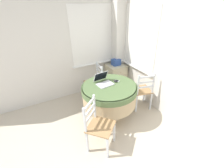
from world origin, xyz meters
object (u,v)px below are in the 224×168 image
(dining_chair_near_back_window, at_px, (95,82))
(corner_cabinet, at_px, (116,76))
(laptop, at_px, (104,81))
(storage_box, at_px, (116,62))
(round_dining_table, at_px, (109,93))
(dining_chair_camera_near, at_px, (98,126))
(dining_chair_near_right_window, at_px, (142,91))
(computer_mouse, at_px, (115,81))
(cell_phone, at_px, (117,81))

(dining_chair_near_back_window, relative_size, corner_cabinet, 1.32)
(laptop, xyz_separation_m, storage_box, (0.86, 0.90, -0.04))
(round_dining_table, distance_m, laptop, 0.28)
(round_dining_table, bearing_deg, storage_box, 52.11)
(laptop, bearing_deg, storage_box, 46.29)
(laptop, relative_size, dining_chair_camera_near, 0.38)
(laptop, height_order, storage_box, laptop)
(dining_chair_near_right_window, distance_m, dining_chair_camera_near, 1.43)
(dining_chair_near_back_window, height_order, dining_chair_camera_near, same)
(corner_cabinet, height_order, storage_box, storage_box)
(corner_cabinet, bearing_deg, laptop, -133.91)
(computer_mouse, xyz_separation_m, dining_chair_near_right_window, (0.62, -0.17, -0.34))
(laptop, bearing_deg, dining_chair_near_back_window, 81.07)
(dining_chair_camera_near, bearing_deg, dining_chair_near_back_window, 66.96)
(dining_chair_camera_near, bearing_deg, round_dining_table, 46.98)
(cell_phone, bearing_deg, dining_chair_near_right_window, -18.84)
(computer_mouse, bearing_deg, laptop, 164.95)
(computer_mouse, height_order, corner_cabinet, computer_mouse)
(laptop, height_order, corner_cabinet, laptop)
(computer_mouse, height_order, dining_chair_near_right_window, dining_chair_near_right_window)
(dining_chair_camera_near, xyz_separation_m, storage_box, (1.34, 1.61, 0.33))
(round_dining_table, bearing_deg, corner_cabinet, 51.91)
(dining_chair_near_right_window, height_order, corner_cabinet, dining_chair_near_right_window)
(round_dining_table, relative_size, dining_chair_near_back_window, 1.21)
(computer_mouse, xyz_separation_m, cell_phone, (0.06, 0.02, -0.02))
(cell_phone, xyz_separation_m, storage_box, (0.56, 0.94, 0.00))
(cell_phone, relative_size, storage_box, 0.55)
(round_dining_table, xyz_separation_m, cell_phone, (0.23, 0.08, 0.19))
(dining_chair_near_right_window, xyz_separation_m, dining_chair_camera_near, (-1.34, -0.48, 0.00))
(round_dining_table, relative_size, cell_phone, 9.49)
(laptop, bearing_deg, computer_mouse, -15.05)
(dining_chair_near_right_window, xyz_separation_m, storage_box, (0.00, 1.13, 0.33))
(laptop, relative_size, storage_box, 1.63)
(cell_phone, height_order, dining_chair_near_back_window, dining_chair_near_back_window)
(dining_chair_near_right_window, height_order, dining_chair_camera_near, same)
(cell_phone, bearing_deg, computer_mouse, -157.36)
(cell_phone, distance_m, corner_cabinet, 1.18)
(computer_mouse, xyz_separation_m, dining_chair_camera_near, (-0.73, -0.65, -0.34))
(round_dining_table, height_order, computer_mouse, computer_mouse)
(corner_cabinet, bearing_deg, storage_box, 157.10)
(cell_phone, distance_m, storage_box, 1.10)
(cell_phone, height_order, storage_box, storage_box)
(laptop, distance_m, storage_box, 1.24)
(computer_mouse, relative_size, dining_chair_near_right_window, 0.10)
(cell_phone, relative_size, dining_chair_camera_near, 0.13)
(cell_phone, xyz_separation_m, dining_chair_near_right_window, (0.56, -0.19, -0.33))
(laptop, relative_size, dining_chair_near_back_window, 0.38)
(dining_chair_camera_near, relative_size, corner_cabinet, 1.32)
(corner_cabinet, relative_size, storage_box, 3.24)
(corner_cabinet, bearing_deg, dining_chair_near_back_window, -164.17)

